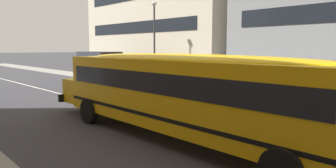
# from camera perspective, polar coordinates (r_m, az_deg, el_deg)

# --- Properties ---
(ground_plane) EXTENTS (400.00, 400.00, 0.00)m
(ground_plane) POSITION_cam_1_polar(r_m,az_deg,el_deg) (12.90, 3.40, -7.64)
(ground_plane) COLOR #38383D
(sidewalk_far) EXTENTS (120.00, 3.00, 0.01)m
(sidewalk_far) POSITION_cam_1_polar(r_m,az_deg,el_deg) (19.34, 20.15, -3.21)
(sidewalk_far) COLOR gray
(sidewalk_far) RESTS_ON ground_plane
(lane_centreline) EXTENTS (110.00, 0.16, 0.01)m
(lane_centreline) POSITION_cam_1_polar(r_m,az_deg,el_deg) (12.90, 3.40, -7.63)
(lane_centreline) COLOR silver
(lane_centreline) RESTS_ON ground_plane
(school_bus) EXTENTS (13.33, 3.17, 2.98)m
(school_bus) POSITION_cam_1_polar(r_m,az_deg,el_deg) (10.92, 1.90, -0.79)
(school_bus) COLOR yellow
(school_bus) RESTS_ON ground_plane
(box_truck) EXTENTS (6.07, 2.53, 2.82)m
(box_truck) POSITION_cam_1_polar(r_m,az_deg,el_deg) (28.11, -11.55, 3.16)
(box_truck) COLOR maroon
(box_truck) RESTS_ON ground_plane
(street_lamp) EXTENTS (0.44, 0.44, 6.80)m
(street_lamp) POSITION_cam_1_polar(r_m,az_deg,el_deg) (25.34, -2.51, 9.20)
(street_lamp) COLOR #38383D
(street_lamp) RESTS_ON ground_plane
(apartment_block_far_left) EXTENTS (18.79, 11.84, 13.30)m
(apartment_block_far_left) POSITION_cam_1_polar(r_m,az_deg,el_deg) (34.86, 2.18, 12.35)
(apartment_block_far_left) COLOR beige
(apartment_block_far_left) RESTS_ON ground_plane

